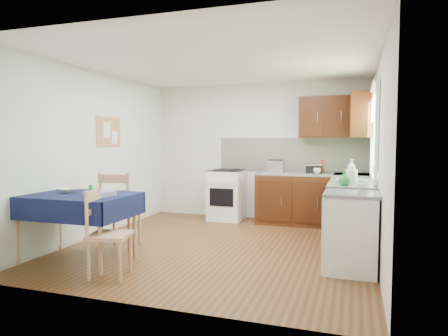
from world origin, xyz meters
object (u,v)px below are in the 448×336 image
(sandwich_press, at_px, (315,168))
(kettle, at_px, (351,175))
(dining_table, at_px, (77,203))
(chair_far, at_px, (119,209))
(dish_rack, at_px, (352,179))
(toaster, at_px, (275,166))
(chair_near, at_px, (105,231))

(sandwich_press, relative_size, kettle, 1.08)
(dining_table, xyz_separation_m, chair_far, (0.21, 0.57, -0.16))
(chair_far, bearing_deg, dish_rack, -166.49)
(dining_table, bearing_deg, kettle, 46.23)
(dining_table, distance_m, toaster, 3.50)
(dining_table, height_order, kettle, kettle)
(chair_far, xyz_separation_m, toaster, (1.62, 2.40, 0.45))
(chair_far, bearing_deg, kettle, -174.08)
(dining_table, relative_size, kettle, 5.35)
(kettle, bearing_deg, dish_rack, 89.41)
(dining_table, distance_m, dish_rack, 3.61)
(sandwich_press, height_order, kettle, kettle)
(chair_near, relative_size, kettle, 3.71)
(dining_table, height_order, chair_far, chair_far)
(chair_near, distance_m, kettle, 3.06)
(sandwich_press, bearing_deg, dining_table, -130.93)
(chair_near, bearing_deg, dish_rack, -62.85)
(kettle, bearing_deg, chair_far, -164.71)
(kettle, bearing_deg, sandwich_press, 110.92)
(dining_table, height_order, sandwich_press, sandwich_press)
(chair_far, bearing_deg, dining_table, 59.95)
(chair_far, xyz_separation_m, dish_rack, (2.91, 1.23, 0.37))
(dining_table, relative_size, sandwich_press, 4.95)
(toaster, xyz_separation_m, sandwich_press, (0.68, -0.01, -0.02))
(dining_table, bearing_deg, chair_far, 91.97)
(sandwich_press, relative_size, dish_rack, 0.63)
(dish_rack, relative_size, kettle, 1.72)
(dining_table, relative_size, chair_far, 1.28)
(toaster, height_order, dish_rack, toaster)
(sandwich_press, xyz_separation_m, kettle, (0.61, -1.60, 0.03))
(chair_far, height_order, dish_rack, dish_rack)
(dining_table, height_order, dish_rack, dish_rack)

